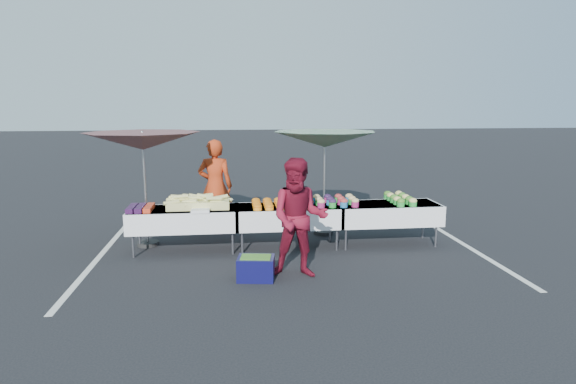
{
  "coord_description": "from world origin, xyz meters",
  "views": [
    {
      "loc": [
        -0.97,
        -8.21,
        2.52
      ],
      "look_at": [
        0.0,
        0.0,
        1.0
      ],
      "focal_mm": 30.0,
      "sensor_mm": 36.0,
      "label": 1
    }
  ],
  "objects": [
    {
      "name": "carrot_bowls",
      "position": [
        -0.15,
        -0.01,
        0.8
      ],
      "size": [
        0.95,
        0.69,
        0.11
      ],
      "color": "orange",
      "rests_on": "table_center"
    },
    {
      "name": "bean_baskets",
      "position": [
        2.06,
        0.08,
        0.82
      ],
      "size": [
        0.36,
        0.86,
        0.15
      ],
      "color": "green",
      "rests_on": "table_right"
    },
    {
      "name": "corn_pile",
      "position": [
        -1.55,
        0.04,
        0.84
      ],
      "size": [
        1.16,
        0.57,
        0.26
      ],
      "color": "tan",
      "rests_on": "table_left"
    },
    {
      "name": "customer",
      "position": [
        -0.01,
        -1.48,
        0.88
      ],
      "size": [
        0.96,
        0.81,
        1.76
      ],
      "primitive_type": "imported",
      "rotation": [
        0.0,
        0.0,
        -0.18
      ],
      "color": "maroon",
      "rests_on": "ground"
    },
    {
      "name": "plastic_bags",
      "position": [
        -1.5,
        -0.3,
        0.78
      ],
      "size": [
        0.3,
        0.25,
        0.05
      ],
      "primitive_type": "cube",
      "color": "white",
      "rests_on": "table_left"
    },
    {
      "name": "table_left",
      "position": [
        -1.8,
        0.0,
        0.58
      ],
      "size": [
        1.86,
        0.81,
        0.75
      ],
      "color": "white",
      "rests_on": "ground"
    },
    {
      "name": "storage_bin",
      "position": [
        -0.65,
        -1.54,
        0.18
      ],
      "size": [
        0.58,
        0.46,
        0.34
      ],
      "rotation": [
        0.0,
        0.0,
        -0.15
      ],
      "color": "#0C0B3B",
      "rests_on": "ground"
    },
    {
      "name": "umbrella_left",
      "position": [
        -2.5,
        0.4,
        1.87
      ],
      "size": [
        2.31,
        2.31,
        2.06
      ],
      "rotation": [
        0.0,
        0.0,
        0.16
      ],
      "color": "black",
      "rests_on": "ground"
    },
    {
      "name": "table_center",
      "position": [
        0.0,
        0.0,
        0.58
      ],
      "size": [
        1.86,
        0.81,
        0.75
      ],
      "color": "white",
      "rests_on": "ground"
    },
    {
      "name": "table_right",
      "position": [
        1.8,
        0.0,
        0.58
      ],
      "size": [
        1.86,
        0.81,
        0.75
      ],
      "color": "white",
      "rests_on": "ground"
    },
    {
      "name": "ground",
      "position": [
        0.0,
        0.0,
        0.0
      ],
      "size": [
        80.0,
        80.0,
        0.0
      ],
      "primitive_type": "plane",
      "color": "black"
    },
    {
      "name": "potato_cups",
      "position": [
        0.75,
        0.0,
        0.83
      ],
      "size": [
        0.94,
        0.58,
        0.16
      ],
      "color": "#236CA4",
      "rests_on": "table_right"
    },
    {
      "name": "stripe_right",
      "position": [
        3.2,
        0.0,
        0.0
      ],
      "size": [
        0.1,
        5.0,
        0.0
      ],
      "primitive_type": "cube",
      "color": "silver",
      "rests_on": "ground"
    },
    {
      "name": "berry_punnets",
      "position": [
        -2.51,
        -0.06,
        0.79
      ],
      "size": [
        0.4,
        0.54,
        0.08
      ],
      "color": "black",
      "rests_on": "table_left"
    },
    {
      "name": "vendor",
      "position": [
        -1.3,
        1.21,
        0.92
      ],
      "size": [
        0.72,
        0.52,
        1.85
      ],
      "primitive_type": "imported",
      "rotation": [
        0.0,
        0.0,
        3.03
      ],
      "color": "#AC3313",
      "rests_on": "ground"
    },
    {
      "name": "umbrella_right",
      "position": [
        0.8,
        0.8,
        1.84
      ],
      "size": [
        2.24,
        2.24,
        2.03
      ],
      "rotation": [
        0.0,
        0.0,
        0.14
      ],
      "color": "black",
      "rests_on": "ground"
    },
    {
      "name": "stripe_left",
      "position": [
        -3.2,
        0.0,
        0.0
      ],
      "size": [
        0.1,
        5.0,
        0.0
      ],
      "primitive_type": "cube",
      "color": "silver",
      "rests_on": "ground"
    }
  ]
}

